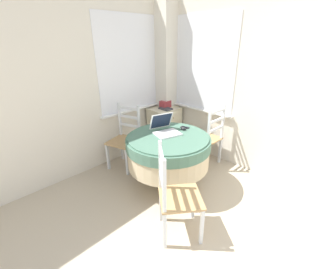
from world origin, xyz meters
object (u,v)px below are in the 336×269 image
(dining_chair_near_right_window, at_px, (208,138))
(laptop, at_px, (165,129))
(round_dining_table, at_px, (168,149))
(dining_chair_near_back_window, at_px, (125,139))
(storage_box, at_px, (165,104))
(cell_phone, at_px, (185,127))
(book_on_cabinet, at_px, (166,109))
(computer_mouse, at_px, (183,129))
(dining_chair_camera_near, at_px, (176,196))
(corner_cabinet, at_px, (165,127))

(dining_chair_near_right_window, bearing_deg, laptop, 168.48)
(round_dining_table, xyz_separation_m, dining_chair_near_right_window, (0.83, -0.05, -0.10))
(dining_chair_near_back_window, bearing_deg, laptop, -79.61)
(round_dining_table, bearing_deg, dining_chair_near_right_window, -3.37)
(storage_box, bearing_deg, cell_phone, -120.24)
(round_dining_table, height_order, book_on_cabinet, book_on_cabinet)
(round_dining_table, height_order, cell_phone, cell_phone)
(computer_mouse, bearing_deg, laptop, 154.93)
(round_dining_table, relative_size, dining_chair_camera_near, 1.12)
(round_dining_table, height_order, dining_chair_near_right_window, dining_chair_near_right_window)
(laptop, distance_m, computer_mouse, 0.26)
(corner_cabinet, relative_size, book_on_cabinet, 3.34)
(dining_chair_camera_near, relative_size, corner_cabinet, 1.32)
(book_on_cabinet, bearing_deg, storage_box, 47.12)
(storage_box, bearing_deg, dining_chair_camera_near, -132.93)
(computer_mouse, relative_size, dining_chair_camera_near, 0.09)
(round_dining_table, xyz_separation_m, book_on_cabinet, (0.80, 0.83, 0.20))
(round_dining_table, distance_m, computer_mouse, 0.35)
(laptop, bearing_deg, cell_phone, -13.22)
(laptop, height_order, storage_box, laptop)
(laptop, bearing_deg, dining_chair_camera_near, -129.62)
(computer_mouse, height_order, cell_phone, computer_mouse)
(round_dining_table, distance_m, corner_cabinet, 1.25)
(dining_chair_near_right_window, bearing_deg, storage_box, 86.98)
(computer_mouse, xyz_separation_m, dining_chair_camera_near, (-0.84, -0.62, -0.29))
(corner_cabinet, bearing_deg, laptop, -135.00)
(laptop, xyz_separation_m, dining_chair_near_right_window, (0.77, -0.16, -0.32))
(dining_chair_near_back_window, bearing_deg, dining_chair_near_right_window, -44.27)
(laptop, relative_size, storage_box, 2.35)
(laptop, relative_size, dining_chair_near_back_window, 0.43)
(dining_chair_camera_near, height_order, storage_box, dining_chair_camera_near)
(round_dining_table, bearing_deg, cell_phone, 5.53)
(computer_mouse, xyz_separation_m, storage_box, (0.59, 0.91, 0.04))
(laptop, bearing_deg, corner_cabinet, 45.00)
(laptop, relative_size, dining_chair_camera_near, 0.43)
(dining_chair_near_back_window, bearing_deg, cell_phone, -60.90)
(computer_mouse, bearing_deg, dining_chair_near_back_window, 113.73)
(dining_chair_near_back_window, relative_size, storage_box, 5.43)
(computer_mouse, xyz_separation_m, corner_cabinet, (0.56, 0.90, -0.38))
(round_dining_table, relative_size, cell_phone, 8.61)
(round_dining_table, relative_size, corner_cabinet, 1.48)
(dining_chair_camera_near, height_order, corner_cabinet, dining_chair_camera_near)
(dining_chair_near_right_window, height_order, corner_cabinet, dining_chair_near_right_window)
(laptop, relative_size, cell_phone, 3.34)
(cell_phone, xyz_separation_m, dining_chair_camera_near, (-0.92, -0.66, -0.28))
(dining_chair_near_back_window, xyz_separation_m, corner_cabinet, (0.92, 0.07, -0.09))
(computer_mouse, relative_size, dining_chair_near_right_window, 0.09)
(dining_chair_camera_near, bearing_deg, computer_mouse, 36.52)
(cell_phone, relative_size, dining_chair_near_right_window, 0.13)
(dining_chair_near_back_window, bearing_deg, storage_box, 4.76)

